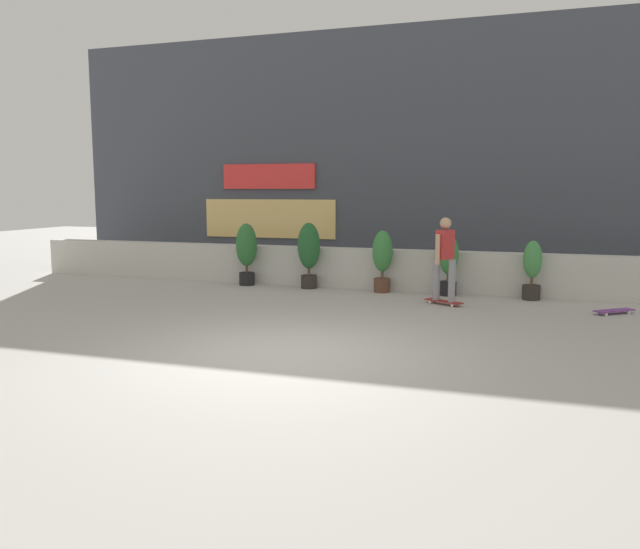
% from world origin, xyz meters
% --- Properties ---
extents(ground_plane, '(48.00, 48.00, 0.00)m').
position_xyz_m(ground_plane, '(0.00, 0.00, 0.00)').
color(ground_plane, '#B2AFA8').
extents(planter_wall, '(18.00, 0.40, 0.90)m').
position_xyz_m(planter_wall, '(0.00, 6.00, 0.45)').
color(planter_wall, beige).
rests_on(planter_wall, ground).
extents(building_backdrop, '(20.00, 2.08, 6.50)m').
position_xyz_m(building_backdrop, '(-0.01, 10.00, 3.25)').
color(building_backdrop, '#424751').
rests_on(building_backdrop, ground).
extents(potted_plant_0, '(0.49, 0.49, 1.45)m').
position_xyz_m(potted_plant_0, '(-3.15, 5.55, 0.83)').
color(potted_plant_0, black).
rests_on(potted_plant_0, ground).
extents(potted_plant_1, '(0.51, 0.51, 1.49)m').
position_xyz_m(potted_plant_1, '(-1.61, 5.55, 0.86)').
color(potted_plant_1, '#2D2823').
rests_on(potted_plant_1, ground).
extents(potted_plant_2, '(0.44, 0.44, 1.35)m').
position_xyz_m(potted_plant_2, '(0.09, 5.55, 0.76)').
color(potted_plant_2, brown).
rests_on(potted_plant_2, ground).
extents(potted_plant_3, '(0.41, 0.41, 1.29)m').
position_xyz_m(potted_plant_3, '(1.51, 5.55, 0.71)').
color(potted_plant_3, black).
rests_on(potted_plant_3, ground).
extents(potted_plant_4, '(0.37, 0.37, 1.21)m').
position_xyz_m(potted_plant_4, '(3.19, 5.55, 0.64)').
color(potted_plant_4, '#2D2823').
rests_on(potted_plant_4, ground).
extents(skater_by_wall_left, '(0.80, 0.55, 1.70)m').
position_xyz_m(skater_by_wall_left, '(1.57, 4.44, 0.94)').
color(skater_by_wall_left, maroon).
rests_on(skater_by_wall_left, ground).
extents(skateboard_near_camera, '(0.75, 0.65, 0.08)m').
position_xyz_m(skateboard_near_camera, '(4.61, 4.45, 0.06)').
color(skateboard_near_camera, '#72338C').
rests_on(skateboard_near_camera, ground).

